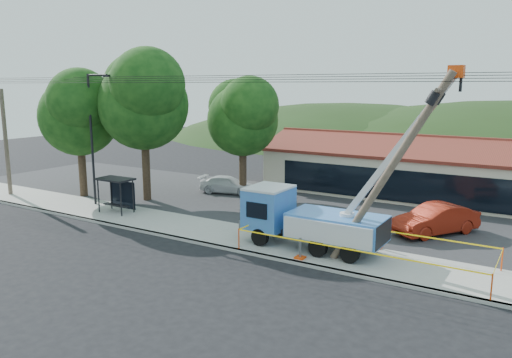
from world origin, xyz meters
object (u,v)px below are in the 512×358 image
(bus_shelter, at_px, (117,187))
(car_silver, at_px, (266,208))
(utility_truck, at_px, (309,217))
(car_red, at_px, (434,235))
(leaning_pole, at_px, (394,163))
(car_white, at_px, (228,194))

(bus_shelter, distance_m, car_silver, 9.98)
(utility_truck, bearing_deg, car_silver, 134.15)
(bus_shelter, distance_m, car_red, 19.60)
(utility_truck, distance_m, leaning_pole, 5.48)
(leaning_pole, bearing_deg, car_silver, 145.68)
(utility_truck, height_order, leaning_pole, utility_truck)
(bus_shelter, relative_size, car_white, 0.54)
(utility_truck, xyz_separation_m, leaning_pole, (4.36, -0.78, 3.23))
(bus_shelter, height_order, car_red, bus_shelter)
(bus_shelter, bearing_deg, leaning_pole, -4.15)
(utility_truck, xyz_separation_m, car_red, (4.90, 5.95, -1.71))
(bus_shelter, bearing_deg, car_red, 16.11)
(leaning_pole, relative_size, car_red, 1.75)
(car_silver, relative_size, car_white, 0.98)
(car_silver, distance_m, car_red, 11.23)
(utility_truck, bearing_deg, car_white, 141.71)
(bus_shelter, bearing_deg, car_silver, 39.67)
(leaning_pole, height_order, bus_shelter, leaning_pole)
(utility_truck, xyz_separation_m, car_white, (-11.07, 8.74, -1.71))
(car_red, bearing_deg, car_white, -155.77)
(car_white, bearing_deg, car_red, -114.66)
(utility_truck, distance_m, car_red, 7.90)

